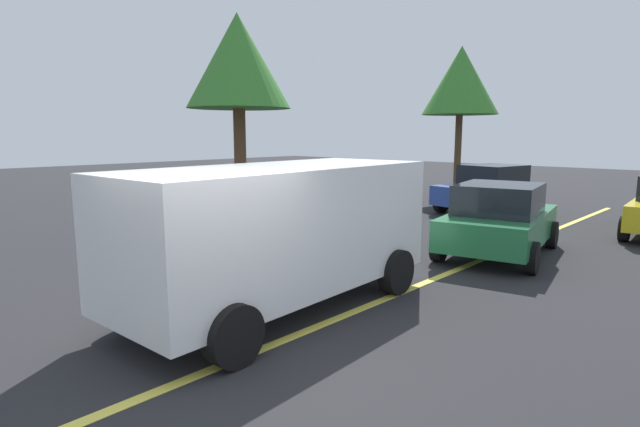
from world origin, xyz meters
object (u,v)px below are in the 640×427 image
at_px(tree_right_verge, 461,81).
at_px(car_blue_crossing, 490,189).
at_px(car_green_mid_road, 499,219).
at_px(tree_left_verge, 238,63).
at_px(white_van, 278,228).

bearing_deg(tree_right_verge, car_blue_crossing, -132.98).
bearing_deg(car_green_mid_road, tree_left_verge, 96.45).
relative_size(car_green_mid_road, tree_left_verge, 0.66).
relative_size(car_blue_crossing, tree_right_verge, 0.69).
relative_size(tree_left_verge, tree_right_verge, 1.03).
bearing_deg(tree_left_verge, white_van, -124.44).
height_order(white_van, tree_right_verge, tree_right_verge).
height_order(white_van, tree_left_verge, tree_left_verge).
bearing_deg(car_blue_crossing, white_van, -170.95).
xyz_separation_m(car_blue_crossing, tree_left_verge, (-6.69, 5.14, 3.99)).
bearing_deg(car_blue_crossing, tree_right_verge, 47.02).
distance_m(car_blue_crossing, tree_left_verge, 9.33).
xyz_separation_m(car_green_mid_road, tree_left_verge, (-0.90, 7.98, 4.00)).
height_order(white_van, car_green_mid_road, white_van).
bearing_deg(car_blue_crossing, tree_left_verge, 142.47).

